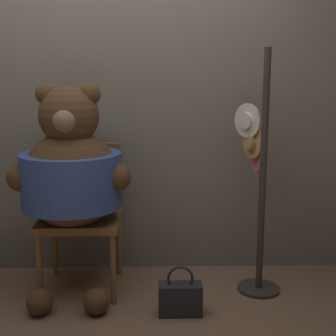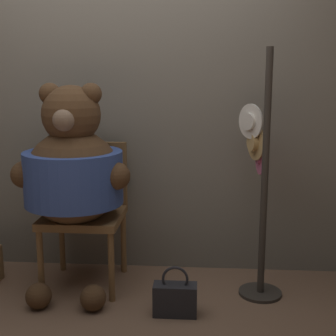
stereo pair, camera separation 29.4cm
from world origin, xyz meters
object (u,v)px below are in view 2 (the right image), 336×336
(chair, at_px, (86,206))
(teddy_bear, at_px, (73,171))
(hat_display_rack, at_px, (260,180))
(handbag_on_ground, at_px, (175,298))

(chair, bearing_deg, teddy_bear, -101.54)
(teddy_bear, bearing_deg, hat_display_rack, 4.37)
(hat_display_rack, bearing_deg, handbag_on_ground, -143.94)
(chair, xyz_separation_m, hat_display_rack, (1.16, -0.08, 0.22))
(chair, distance_m, teddy_bear, 0.32)
(chair, bearing_deg, handbag_on_ground, -35.39)
(teddy_bear, xyz_separation_m, handbag_on_ground, (0.67, -0.29, -0.70))
(chair, bearing_deg, hat_display_rack, -3.72)
(chair, distance_m, hat_display_rack, 1.18)
(hat_display_rack, relative_size, handbag_on_ground, 5.14)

